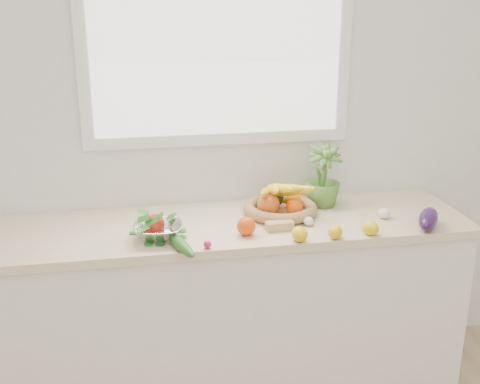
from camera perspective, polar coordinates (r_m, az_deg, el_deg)
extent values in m
cube|color=white|center=(2.95, -2.11, 7.43)|extent=(4.50, 0.02, 2.70)
cube|color=silver|center=(3.00, -1.03, -11.24)|extent=(2.20, 0.58, 0.86)
cube|color=beige|center=(2.80, -1.08, -3.23)|extent=(2.24, 0.62, 0.04)
cube|color=white|center=(2.89, -2.16, 15.19)|extent=(1.30, 0.03, 1.10)
cube|color=white|center=(2.87, -2.10, 15.16)|extent=(1.18, 0.01, 0.98)
sphere|color=#EB4107|center=(2.63, 0.60, -3.26)|extent=(0.10, 0.10, 0.08)
ellipsoid|color=#F3B70D|center=(2.58, 5.66, -4.00)|extent=(0.08, 0.09, 0.07)
ellipsoid|color=#F4AF0D|center=(2.63, 9.01, -3.76)|extent=(0.09, 0.10, 0.06)
ellipsoid|color=yellow|center=(2.70, 12.26, -3.37)|extent=(0.10, 0.10, 0.06)
sphere|color=red|center=(2.69, -8.06, -2.97)|extent=(0.10, 0.10, 0.08)
cube|color=tan|center=(2.70, 3.76, -3.22)|extent=(0.13, 0.06, 0.04)
ellipsoid|color=silver|center=(2.76, 6.53, -2.79)|extent=(0.06, 0.06, 0.04)
ellipsoid|color=silver|center=(2.78, 2.23, -2.54)|extent=(0.06, 0.06, 0.04)
ellipsoid|color=white|center=(2.91, 13.51, -1.98)|extent=(0.06, 0.06, 0.05)
ellipsoid|color=#2B113E|center=(2.84, 17.42, -2.44)|extent=(0.19, 0.23, 0.09)
ellipsoid|color=#235519|center=(2.50, -5.65, -5.01)|extent=(0.12, 0.27, 0.05)
sphere|color=#C81950|center=(2.51, -3.11, -4.99)|extent=(0.04, 0.04, 0.03)
imported|color=#4B7F2E|center=(2.99, 7.86, 1.45)|extent=(0.19, 0.19, 0.32)
cylinder|color=tan|center=(2.89, 3.81, -2.00)|extent=(0.37, 0.37, 0.01)
torus|color=tan|center=(2.88, 3.82, -1.53)|extent=(0.44, 0.44, 0.05)
sphere|color=#DB591B|center=(2.83, 2.71, -1.18)|extent=(0.13, 0.13, 0.11)
sphere|color=#FF5808|center=(2.84, 5.18, -1.43)|extent=(0.10, 0.10, 0.08)
sphere|color=orange|center=(2.94, 5.03, -0.78)|extent=(0.10, 0.10, 0.08)
ellipsoid|color=black|center=(2.93, 3.31, -0.44)|extent=(0.11, 0.11, 0.11)
ellipsoid|color=yellow|center=(2.83, 2.45, -0.05)|extent=(0.12, 0.23, 0.10)
ellipsoid|color=yellow|center=(2.84, 3.07, 0.22)|extent=(0.05, 0.24, 0.10)
ellipsoid|color=yellow|center=(2.84, 3.72, 0.34)|extent=(0.11, 0.24, 0.10)
ellipsoid|color=yellow|center=(2.85, 4.32, 0.29)|extent=(0.17, 0.22, 0.10)
ellipsoid|color=yellow|center=(2.86, 4.99, 0.10)|extent=(0.22, 0.17, 0.10)
cylinder|color=silver|center=(2.63, -7.74, -4.26)|extent=(0.09, 0.09, 0.02)
imported|color=silver|center=(2.61, -7.77, -3.58)|extent=(0.23, 0.23, 0.05)
ellipsoid|color=#18621A|center=(2.60, -7.81, -2.75)|extent=(0.18, 0.18, 0.07)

